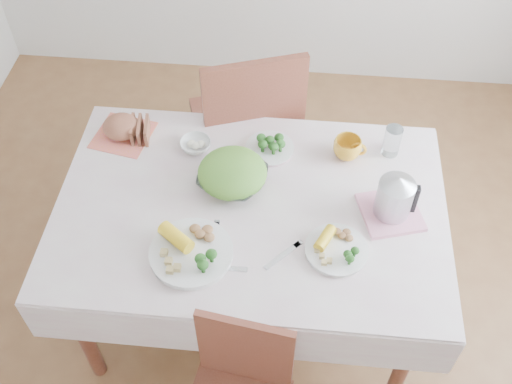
# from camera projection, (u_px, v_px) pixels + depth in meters

# --- Properties ---
(floor) EXTENTS (3.60, 3.60, 0.00)m
(floor) POSITION_uv_depth(u_px,v_px,m) (251.00, 305.00, 2.88)
(floor) COLOR brown
(floor) RESTS_ON ground
(dining_table) EXTENTS (1.40, 0.90, 0.75)m
(dining_table) POSITION_uv_depth(u_px,v_px,m) (251.00, 261.00, 2.59)
(dining_table) COLOR brown
(dining_table) RESTS_ON floor
(tablecloth) EXTENTS (1.50, 1.00, 0.01)m
(tablecloth) POSITION_uv_depth(u_px,v_px,m) (250.00, 206.00, 2.30)
(tablecloth) COLOR silver
(tablecloth) RESTS_ON dining_table
(chair_far) EXTENTS (0.61, 0.61, 1.05)m
(chair_far) POSITION_uv_depth(u_px,v_px,m) (245.00, 132.00, 2.99)
(chair_far) COLOR brown
(chair_far) RESTS_ON floor
(salad_bowl) EXTENTS (0.33, 0.33, 0.06)m
(salad_bowl) POSITION_uv_depth(u_px,v_px,m) (233.00, 178.00, 2.35)
(salad_bowl) COLOR white
(salad_bowl) RESTS_ON tablecloth
(dinner_plate_left) EXTENTS (0.42, 0.42, 0.03)m
(dinner_plate_left) POSITION_uv_depth(u_px,v_px,m) (191.00, 253.00, 2.14)
(dinner_plate_left) COLOR white
(dinner_plate_left) RESTS_ON tablecloth
(dinner_plate_right) EXTENTS (0.33, 0.33, 0.02)m
(dinner_plate_right) POSITION_uv_depth(u_px,v_px,m) (336.00, 250.00, 2.15)
(dinner_plate_right) COLOR white
(dinner_plate_right) RESTS_ON tablecloth
(broccoli_plate) EXTENTS (0.21, 0.21, 0.02)m
(broccoli_plate) POSITION_uv_depth(u_px,v_px,m) (270.00, 148.00, 2.48)
(broccoli_plate) COLOR beige
(broccoli_plate) RESTS_ON tablecloth
(napkin) EXTENTS (0.27, 0.27, 0.00)m
(napkin) POSITION_uv_depth(u_px,v_px,m) (123.00, 135.00, 2.55)
(napkin) COLOR #E16956
(napkin) RESTS_ON tablecloth
(bread_loaf) EXTENTS (0.18, 0.17, 0.09)m
(bread_loaf) POSITION_uv_depth(u_px,v_px,m) (121.00, 125.00, 2.50)
(bread_loaf) COLOR brown
(bread_loaf) RESTS_ON napkin
(fruit_bowl) EXTENTS (0.15, 0.15, 0.04)m
(fruit_bowl) POSITION_uv_depth(u_px,v_px,m) (196.00, 145.00, 2.48)
(fruit_bowl) COLOR white
(fruit_bowl) RESTS_ON tablecloth
(yellow_mug) EXTENTS (0.14, 0.14, 0.09)m
(yellow_mug) POSITION_uv_depth(u_px,v_px,m) (347.00, 148.00, 2.43)
(yellow_mug) COLOR gold
(yellow_mug) RESTS_ON tablecloth
(glass_tumbler) EXTENTS (0.09, 0.09, 0.13)m
(glass_tumbler) POSITION_uv_depth(u_px,v_px,m) (392.00, 141.00, 2.43)
(glass_tumbler) COLOR white
(glass_tumbler) RESTS_ON tablecloth
(pink_tray) EXTENTS (0.27, 0.27, 0.02)m
(pink_tray) POSITION_uv_depth(u_px,v_px,m) (390.00, 212.00, 2.27)
(pink_tray) COLOR pink
(pink_tray) RESTS_ON tablecloth
(electric_kettle) EXTENTS (0.17, 0.17, 0.19)m
(electric_kettle) POSITION_uv_depth(u_px,v_px,m) (396.00, 193.00, 2.18)
(electric_kettle) COLOR #B2B5BA
(electric_kettle) RESTS_ON pink_tray
(fork_left) EXTENTS (0.03, 0.18, 0.00)m
(fork_left) POSITION_uv_depth(u_px,v_px,m) (215.00, 242.00, 2.19)
(fork_left) COLOR silver
(fork_left) RESTS_ON tablecloth
(fork_right) EXTENTS (0.13, 0.14, 0.00)m
(fork_right) POSITION_uv_depth(u_px,v_px,m) (283.00, 255.00, 2.15)
(fork_right) COLOR silver
(fork_right) RESTS_ON tablecloth
(knife) EXTENTS (0.17, 0.02, 0.00)m
(knife) POSITION_uv_depth(u_px,v_px,m) (224.00, 268.00, 2.11)
(knife) COLOR silver
(knife) RESTS_ON tablecloth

